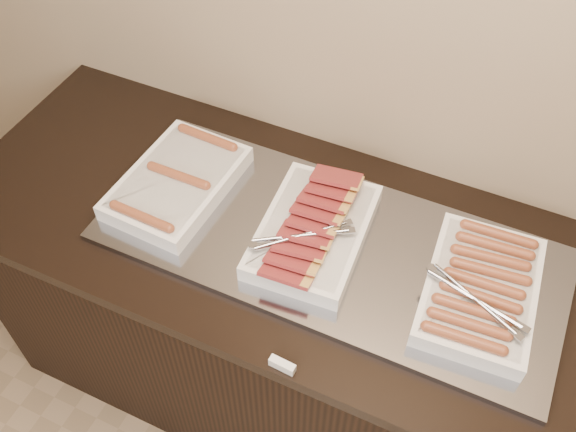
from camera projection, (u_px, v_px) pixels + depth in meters
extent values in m
cube|color=#9E896B|center=(387.00, 2.00, 1.51)|extent=(6.00, 0.05, 2.80)
cube|color=black|center=(313.00, 334.00, 2.04)|extent=(2.00, 0.70, 0.86)
cube|color=black|center=(318.00, 248.00, 1.70)|extent=(2.06, 0.76, 0.04)
cube|color=gray|center=(329.00, 245.00, 1.66)|extent=(1.20, 0.50, 0.02)
cube|color=silver|center=(177.00, 183.00, 1.76)|extent=(0.28, 0.40, 0.05)
cylinder|color=#9B4D30|center=(141.00, 216.00, 1.64)|extent=(0.17, 0.03, 0.03)
cylinder|color=#9B4D30|center=(178.00, 176.00, 1.73)|extent=(0.17, 0.03, 0.03)
cylinder|color=#9B4D30|center=(207.00, 137.00, 1.83)|extent=(0.17, 0.04, 0.03)
cube|color=silver|center=(313.00, 231.00, 1.65)|extent=(0.28, 0.40, 0.05)
cube|color=maroon|center=(288.00, 272.00, 1.54)|extent=(0.13, 0.10, 0.04)
cube|color=maroon|center=(294.00, 258.00, 1.56)|extent=(0.14, 0.10, 0.04)
cube|color=maroon|center=(301.00, 246.00, 1.58)|extent=(0.14, 0.11, 0.04)
cube|color=maroon|center=(306.00, 233.00, 1.60)|extent=(0.14, 0.10, 0.04)
cube|color=maroon|center=(315.00, 222.00, 1.62)|extent=(0.13, 0.10, 0.04)
cube|color=maroon|center=(318.00, 210.00, 1.64)|extent=(0.13, 0.10, 0.04)
cube|color=maroon|center=(325.00, 199.00, 1.66)|extent=(0.13, 0.10, 0.04)
cube|color=maroon|center=(333.00, 189.00, 1.68)|extent=(0.14, 0.10, 0.04)
cube|color=maroon|center=(337.00, 177.00, 1.71)|extent=(0.14, 0.10, 0.04)
cube|color=silver|center=(480.00, 291.00, 1.53)|extent=(0.28, 0.40, 0.05)
cylinder|color=#9B4D30|center=(464.00, 338.00, 1.41)|extent=(0.17, 0.04, 0.03)
cylinder|color=#9B4D30|center=(469.00, 324.00, 1.44)|extent=(0.17, 0.04, 0.03)
cylinder|color=#9B4D30|center=(474.00, 310.00, 1.46)|extent=(0.17, 0.04, 0.03)
cylinder|color=#9B4D30|center=(481.00, 297.00, 1.48)|extent=(0.17, 0.03, 0.03)
cylinder|color=#9B4D30|center=(484.00, 284.00, 1.51)|extent=(0.17, 0.03, 0.03)
cylinder|color=#9B4D30|center=(490.00, 271.00, 1.53)|extent=(0.17, 0.04, 0.03)
cylinder|color=#9B4D30|center=(491.00, 258.00, 1.56)|extent=(0.17, 0.05, 0.03)
cylinder|color=#9B4D30|center=(495.00, 246.00, 1.58)|extent=(0.17, 0.04, 0.03)
cylinder|color=#9B4D30|center=(499.00, 234.00, 1.60)|extent=(0.17, 0.03, 0.03)
cube|color=silver|center=(282.00, 365.00, 1.44)|extent=(0.06, 0.02, 0.02)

